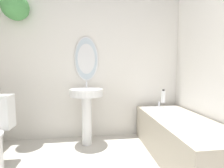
# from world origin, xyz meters

# --- Properties ---
(wall_back) EXTENTS (2.91, 0.36, 2.40)m
(wall_back) POSITION_xyz_m (-0.12, 2.35, 1.28)
(wall_back) COLOR silver
(wall_back) RESTS_ON ground_plane
(pedestal_sink) EXTENTS (0.47, 0.47, 0.92)m
(pedestal_sink) POSITION_xyz_m (-0.12, 2.06, 0.61)
(pedestal_sink) COLOR white
(pedestal_sink) RESTS_ON ground_plane
(bathtub) EXTENTS (0.68, 1.51, 0.58)m
(bathtub) POSITION_xyz_m (1.04, 1.53, 0.26)
(bathtub) COLOR #B2A893
(bathtub) RESTS_ON ground_plane
(shampoo_bottle) EXTENTS (0.06, 0.06, 0.21)m
(shampoo_bottle) POSITION_xyz_m (1.07, 2.12, 0.67)
(shampoo_bottle) COLOR white
(shampoo_bottle) RESTS_ON bathtub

